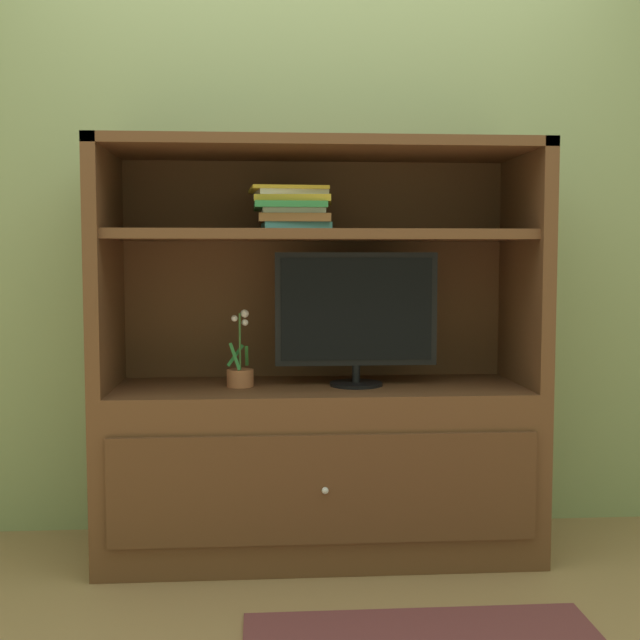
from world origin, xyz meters
TOP-DOWN VIEW (x-y plane):
  - ground_plane at (0.00, 0.00)m, footprint 8.00×8.00m
  - painted_rear_wall at (0.00, 0.75)m, footprint 6.00×0.10m
  - media_console at (0.00, 0.41)m, footprint 1.61×0.58m
  - tv_monitor at (0.14, 0.39)m, footprint 0.60×0.20m
  - potted_plant at (-0.29, 0.40)m, footprint 0.10×0.10m
  - magazine_stack at (-0.10, 0.40)m, footprint 0.32×0.33m

SIDE VIEW (x-z plane):
  - ground_plane at x=0.00m, z-range 0.00..0.00m
  - media_console at x=0.00m, z-range -0.28..1.25m
  - potted_plant at x=-0.29m, z-range 0.54..0.83m
  - tv_monitor at x=0.14m, z-range 0.65..1.15m
  - magazine_stack at x=-0.10m, z-range 1.21..1.37m
  - painted_rear_wall at x=0.00m, z-range 0.00..2.80m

